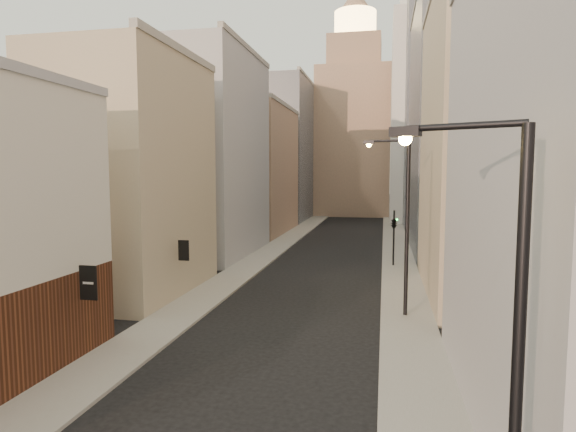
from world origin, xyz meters
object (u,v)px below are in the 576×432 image
at_px(traffic_light_right, 394,222).
at_px(streetlamp_mid, 403,217).
at_px(clock_tower, 354,125).
at_px(streetlamp_near, 503,355).
at_px(white_tower, 417,109).

bearing_deg(traffic_light_right, streetlamp_mid, 89.12).
height_order(clock_tower, streetlamp_mid, clock_tower).
bearing_deg(clock_tower, streetlamp_mid, -84.04).
distance_m(clock_tower, streetlamp_near, 88.98).
height_order(white_tower, streetlamp_near, white_tower).
xyz_separation_m(clock_tower, white_tower, (11.00, -14.00, 0.97)).
bearing_deg(white_tower, streetlamp_near, -92.25).
bearing_deg(streetlamp_near, white_tower, 109.73).
height_order(clock_tower, traffic_light_right, clock_tower).
bearing_deg(streetlamp_mid, traffic_light_right, 99.67).
distance_m(clock_tower, streetlamp_mid, 69.67).
height_order(white_tower, traffic_light_right, white_tower).
xyz_separation_m(clock_tower, traffic_light_right, (6.97, -53.29, -13.69)).
distance_m(streetlamp_near, traffic_light_right, 34.49).
height_order(white_tower, streetlamp_mid, white_tower).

